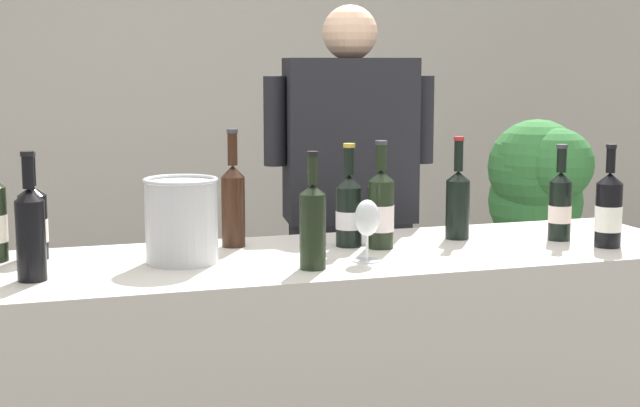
# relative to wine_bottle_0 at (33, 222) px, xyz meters

# --- Properties ---
(wall_back) EXTENTS (8.00, 0.10, 2.80)m
(wall_back) POSITION_rel_wine_bottle_0_xyz_m (0.81, 2.41, 0.37)
(wall_back) COLOR beige
(wall_back) RESTS_ON ground_plane
(counter) EXTENTS (2.28, 0.67, 0.92)m
(counter) POSITION_rel_wine_bottle_0_xyz_m (0.81, -0.19, -0.57)
(counter) COLOR beige
(counter) RESTS_ON ground_plane
(wine_bottle_0) EXTENTS (0.08, 0.08, 0.30)m
(wine_bottle_0) POSITION_rel_wine_bottle_0_xyz_m (0.00, 0.00, 0.00)
(wine_bottle_0) COLOR black
(wine_bottle_0) RESTS_ON counter
(wine_bottle_1) EXTENTS (0.08, 0.08, 0.31)m
(wine_bottle_1) POSITION_rel_wine_bottle_0_xyz_m (0.91, -0.09, 0.01)
(wine_bottle_1) COLOR black
(wine_bottle_1) RESTS_ON counter
(wine_bottle_2) EXTENTS (0.07, 0.07, 0.32)m
(wine_bottle_2) POSITION_rel_wine_bottle_0_xyz_m (0.72, -0.36, 0.02)
(wine_bottle_2) COLOR black
(wine_bottle_2) RESTS_ON counter
(wine_bottle_3) EXTENTS (0.08, 0.08, 0.31)m
(wine_bottle_3) POSITION_rel_wine_bottle_0_xyz_m (1.66, -0.34, 0.01)
(wine_bottle_3) COLOR black
(wine_bottle_3) RESTS_ON counter
(wine_bottle_4) EXTENTS (0.07, 0.07, 0.30)m
(wine_bottle_4) POSITION_rel_wine_bottle_0_xyz_m (1.58, -0.19, 0.01)
(wine_bottle_4) COLOR black
(wine_bottle_4) RESTS_ON counter
(wine_bottle_5) EXTENTS (0.08, 0.08, 0.32)m
(wine_bottle_5) POSITION_rel_wine_bottle_0_xyz_m (1.28, -0.07, 0.01)
(wine_bottle_5) COLOR black
(wine_bottle_5) RESTS_ON counter
(wine_bottle_7) EXTENTS (0.08, 0.08, 0.32)m
(wine_bottle_7) POSITION_rel_wine_bottle_0_xyz_m (1.00, -0.14, 0.01)
(wine_bottle_7) COLOR black
(wine_bottle_7) RESTS_ON counter
(wine_bottle_8) EXTENTS (0.07, 0.07, 0.33)m
(wine_bottle_8) POSITION_rel_wine_bottle_0_xyz_m (-0.01, -0.28, 0.02)
(wine_bottle_8) COLOR black
(wine_bottle_8) RESTS_ON counter
(wine_bottle_9) EXTENTS (0.07, 0.07, 0.36)m
(wine_bottle_9) POSITION_rel_wine_bottle_0_xyz_m (0.58, 0.01, 0.03)
(wine_bottle_9) COLOR black
(wine_bottle_9) RESTS_ON counter
(wine_glass) EXTENTS (0.08, 0.08, 0.17)m
(wine_glass) POSITION_rel_wine_bottle_0_xyz_m (0.89, -0.32, 0.01)
(wine_glass) COLOR silver
(wine_glass) RESTS_ON counter
(ice_bucket) EXTENTS (0.21, 0.21, 0.24)m
(ice_bucket) POSITION_rel_wine_bottle_0_xyz_m (0.39, -0.18, 0.02)
(ice_bucket) COLOR silver
(ice_bucket) RESTS_ON counter
(person_server) EXTENTS (0.61, 0.30, 1.67)m
(person_server) POSITION_rel_wine_bottle_0_xyz_m (1.10, 0.44, -0.21)
(person_server) COLOR black
(person_server) RESTS_ON ground_plane
(potted_shrub) EXTENTS (0.48, 0.56, 1.22)m
(potted_shrub) POSITION_rel_wine_bottle_0_xyz_m (2.22, 1.04, -0.15)
(potted_shrub) COLOR brown
(potted_shrub) RESTS_ON ground_plane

